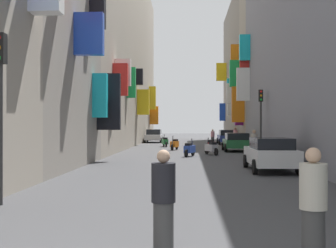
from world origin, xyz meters
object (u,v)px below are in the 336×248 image
at_px(scooter_silver, 211,148).
at_px(traffic_light_near_corner, 0,88).
at_px(scooter_red, 212,145).
at_px(parked_car_blue, 227,137).
at_px(pedestrian_near_right, 163,201).
at_px(parked_car_white, 271,153).
at_px(scooter_blue, 190,149).
at_px(traffic_light_far_corner, 261,111).
at_px(parked_car_green, 237,142).
at_px(pedestrian_far_away, 313,208).
at_px(pedestrian_mid_street, 213,137).
at_px(pedestrian_near_left, 235,137).
at_px(scooter_orange, 175,144).
at_px(scooter_green, 165,142).
at_px(parked_car_silver, 154,136).
at_px(pedestrian_crossing, 254,144).

bearing_deg(scooter_silver, traffic_light_near_corner, -108.26).
bearing_deg(scooter_red, scooter_silver, -93.13).
distance_m(parked_car_blue, pedestrian_near_right, 38.86).
distance_m(parked_car_white, scooter_blue, 9.14).
bearing_deg(traffic_light_far_corner, parked_car_green, 100.01).
relative_size(scooter_blue, pedestrian_far_away, 1.05).
height_order(parked_car_white, pedestrian_mid_street, pedestrian_mid_street).
bearing_deg(parked_car_white, pedestrian_near_left, 88.08).
xyz_separation_m(parked_car_green, scooter_orange, (-4.71, 1.36, -0.27)).
relative_size(parked_car_green, pedestrian_mid_street, 2.58).
xyz_separation_m(parked_car_green, traffic_light_far_corner, (0.94, -5.34, 2.13)).
height_order(scooter_green, pedestrian_far_away, pedestrian_far_away).
bearing_deg(parked_car_white, pedestrian_far_away, -97.87).
xyz_separation_m(pedestrian_far_away, traffic_light_far_corner, (2.80, 21.77, 2.03)).
relative_size(parked_car_white, scooter_red, 2.30).
height_order(scooter_blue, traffic_light_near_corner, traffic_light_near_corner).
height_order(pedestrian_near_right, traffic_light_far_corner, traffic_light_far_corner).
xyz_separation_m(scooter_red, traffic_light_near_corner, (-6.37, -22.61, 2.43)).
xyz_separation_m(parked_car_silver, traffic_light_near_corner, (-0.70, -39.11, 2.12)).
bearing_deg(scooter_red, pedestrian_near_left, 70.13).
distance_m(scooter_silver, traffic_light_far_corner, 4.08).
bearing_deg(parked_car_green, parked_car_blue, 88.40).
bearing_deg(parked_car_white, parked_car_silver, 103.70).
xyz_separation_m(scooter_orange, traffic_light_far_corner, (5.65, -6.70, 2.40)).
xyz_separation_m(scooter_silver, pedestrian_far_away, (0.23, -23.07, 0.37)).
height_order(parked_car_green, scooter_red, parked_car_green).
relative_size(parked_car_green, traffic_light_far_corner, 0.95).
relative_size(parked_car_blue, scooter_red, 2.29).
distance_m(parked_car_blue, parked_car_silver, 8.96).
bearing_deg(scooter_orange, pedestrian_crossing, -59.68).
bearing_deg(parked_car_silver, parked_car_blue, -28.42).
height_order(scooter_orange, scooter_blue, same).
relative_size(pedestrian_crossing, pedestrian_near_left, 0.95).
bearing_deg(parked_car_blue, pedestrian_mid_street, -155.89).
height_order(parked_car_green, traffic_light_far_corner, traffic_light_far_corner).
height_order(parked_car_blue, pedestrian_mid_street, pedestrian_mid_street).
bearing_deg(scooter_blue, pedestrian_crossing, -20.26).
relative_size(parked_car_blue, pedestrian_mid_street, 2.79).
height_order(scooter_red, pedestrian_crossing, pedestrian_crossing).
bearing_deg(parked_car_silver, pedestrian_crossing, -71.70).
xyz_separation_m(scooter_red, pedestrian_mid_street, (0.70, 11.56, 0.30)).
distance_m(pedestrian_near_right, traffic_light_far_corner, 21.77).
bearing_deg(parked_car_blue, pedestrian_near_left, -86.87).
distance_m(scooter_red, traffic_light_far_corner, 6.45).
bearing_deg(traffic_light_near_corner, pedestrian_near_right, -41.56).
relative_size(parked_car_silver, scooter_blue, 2.54).
bearing_deg(scooter_red, scooter_blue, -106.36).
height_order(parked_car_blue, parked_car_silver, parked_car_silver).
relative_size(pedestrian_near_right, traffic_light_near_corner, 0.38).
bearing_deg(scooter_orange, pedestrian_mid_street, 70.75).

